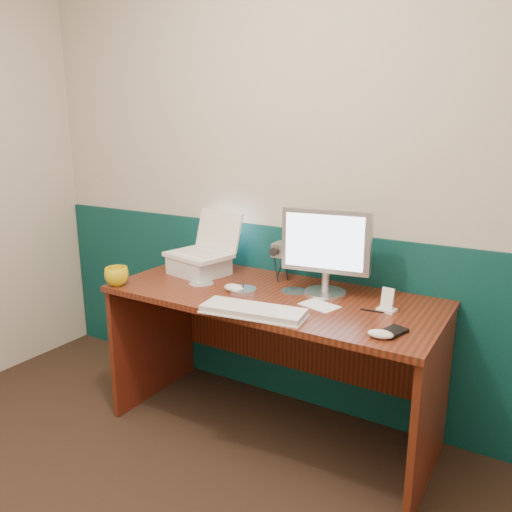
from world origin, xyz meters
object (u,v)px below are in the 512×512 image
Objects in this scene: desk at (271,364)px; keyboard at (253,311)px; mug at (117,276)px; camcorder at (281,263)px; monitor at (327,252)px; laptop at (198,233)px.

keyboard is (0.07, -0.28, 0.39)m from desk.
camcorder reaches higher than mug.
mug is at bearing -165.25° from monitor.
monitor is at bearing 14.25° from laptop.
monitor is (0.23, 0.12, 0.58)m from desk.
laptop is 0.71m from keyboard.
laptop is 0.48m from mug.
mug reaches higher than keyboard.
keyboard is 0.52m from camcorder.
desk is 3.82× the size of monitor.
laptop reaches higher than camcorder.
desk is at bearing -77.11° from camcorder.
camcorder is at bearing 97.00° from keyboard.
desk is 0.79m from laptop.
desk is at bearing 95.22° from keyboard.
camcorder is at bearing 37.02° from mug.
laptop is at bearing 139.23° from keyboard.
desk is 0.90m from mug.
laptop reaches higher than keyboard.
desk is 0.52m from camcorder.
keyboard is 3.76× the size of mug.
laptop is 0.72× the size of keyboard.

